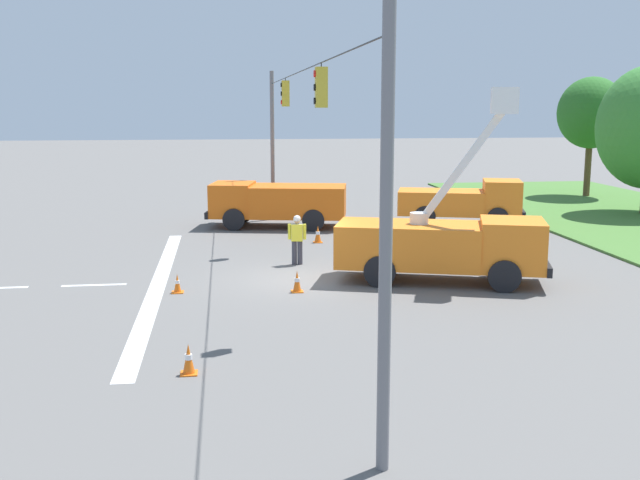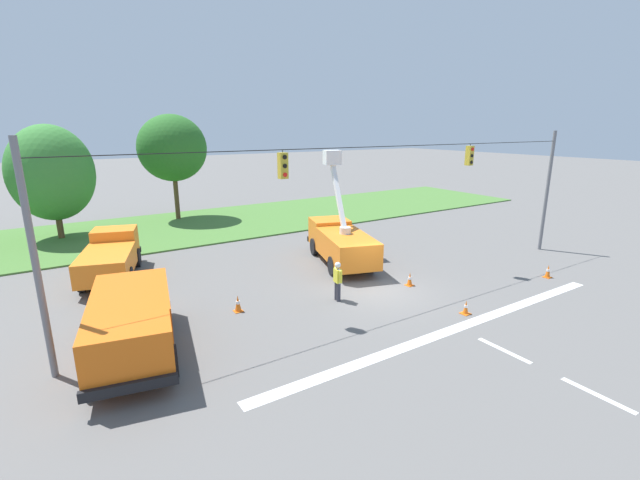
{
  "view_description": "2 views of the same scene",
  "coord_description": "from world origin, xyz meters",
  "views": [
    {
      "loc": [
        23.67,
        -2.35,
        5.62
      ],
      "look_at": [
        -0.23,
        0.71,
        1.24
      ],
      "focal_mm": 42.0,
      "sensor_mm": 36.0,
      "label": 1
    },
    {
      "loc": [
        -12.43,
        -14.2,
        7.42
      ],
      "look_at": [
        -1.29,
        3.15,
        1.94
      ],
      "focal_mm": 24.0,
      "sensor_mm": 36.0,
      "label": 2
    }
  ],
  "objects": [
    {
      "name": "traffic_cone_foreground_right",
      "position": [
        1.67,
        -0.24,
        0.32
      ],
      "size": [
        0.36,
        0.36,
        0.66
      ],
      "color": "orange",
      "rests_on": "ground"
    },
    {
      "name": "signal_gantry",
      "position": [
        0.07,
        -0.0,
        4.25
      ],
      "size": [
        26.2,
        0.33,
        7.2
      ],
      "color": "slate",
      "rests_on": "ground"
    },
    {
      "name": "traffic_cone_foreground_left",
      "position": [
        8.38,
        -3.19,
        0.32
      ],
      "size": [
        0.36,
        0.36,
        0.67
      ],
      "color": "orange",
      "rests_on": "ground"
    },
    {
      "name": "road_worker",
      "position": [
        -2.3,
        0.15,
        1.0
      ],
      "size": [
        0.3,
        0.64,
        1.77
      ],
      "color": "#383842",
      "rests_on": "ground"
    },
    {
      "name": "traffic_cone_mid_right",
      "position": [
        -6.44,
        1.41,
        0.35
      ],
      "size": [
        0.36,
        0.36,
        0.71
      ],
      "color": "orange",
      "rests_on": "ground"
    },
    {
      "name": "ground_plane",
      "position": [
        0.0,
        0.0,
        0.0
      ],
      "size": [
        200.0,
        200.0,
        0.0
      ],
      "primitive_type": "plane",
      "color": "#605E5B"
    },
    {
      "name": "traffic_cone_mid_left",
      "position": [
        1.3,
        -3.84,
        0.27
      ],
      "size": [
        0.36,
        0.36,
        0.58
      ],
      "color": "orange",
      "rests_on": "ground"
    },
    {
      "name": "lane_markings",
      "position": [
        0.0,
        -6.0,
        0.0
      ],
      "size": [
        17.6,
        15.25,
        0.01
      ],
      "color": "silver",
      "rests_on": "ground"
    },
    {
      "name": "utility_truck_support_far",
      "position": [
        -10.19,
        8.83,
        1.11
      ],
      "size": [
        3.77,
        6.2,
        2.14
      ],
      "color": "orange",
      "rests_on": "ground"
    },
    {
      "name": "utility_truck_bucket_lift",
      "position": [
        0.95,
        4.53,
        1.33
      ],
      "size": [
        4.12,
        7.0,
        6.13
      ],
      "color": "orange",
      "rests_on": "ground"
    },
    {
      "name": "tree_far_west",
      "position": [
        -19.49,
        19.63,
        5.1
      ],
      "size": [
        4.31,
        3.93,
        7.26
      ],
      "color": "brown",
      "rests_on": "ground"
    },
    {
      "name": "utility_truck_support_near",
      "position": [
        -10.69,
        0.06,
        1.2
      ],
      "size": [
        3.67,
        6.68,
        2.04
      ],
      "color": "orange",
      "rests_on": "ground"
    }
  ]
}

